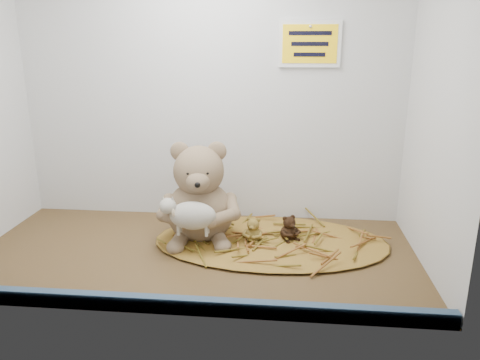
# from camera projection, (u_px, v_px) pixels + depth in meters

# --- Properties ---
(alcove_shell) EXTENTS (1.20, 0.60, 0.90)m
(alcove_shell) POSITION_uv_depth(u_px,v_px,m) (197.00, 84.00, 1.24)
(alcove_shell) COLOR #3F2D15
(alcove_shell) RESTS_ON ground
(front_rail) EXTENTS (1.19, 0.02, 0.04)m
(front_rail) POSITION_uv_depth(u_px,v_px,m) (170.00, 304.00, 1.00)
(front_rail) COLOR #355165
(front_rail) RESTS_ON shelf_floor
(straw_bed) EXTENTS (0.67, 0.39, 0.01)m
(straw_bed) POSITION_uv_depth(u_px,v_px,m) (271.00, 241.00, 1.34)
(straw_bed) COLOR brown
(straw_bed) RESTS_ON shelf_floor
(main_teddy) EXTENTS (0.27, 0.28, 0.29)m
(main_teddy) POSITION_uv_depth(u_px,v_px,m) (199.00, 192.00, 1.34)
(main_teddy) COLOR #896E54
(main_teddy) RESTS_ON shelf_floor
(toy_lamb) EXTENTS (0.16, 0.10, 0.11)m
(toy_lamb) POSITION_uv_depth(u_px,v_px,m) (193.00, 216.00, 1.25)
(toy_lamb) COLOR beige
(toy_lamb) RESTS_ON main_teddy
(mini_teddy_tan) EXTENTS (0.07, 0.07, 0.07)m
(mini_teddy_tan) POSITION_uv_depth(u_px,v_px,m) (253.00, 228.00, 1.32)
(mini_teddy_tan) COLOR olive
(mini_teddy_tan) RESTS_ON straw_bed
(mini_teddy_brown) EXTENTS (0.08, 0.08, 0.07)m
(mini_teddy_brown) POSITION_uv_depth(u_px,v_px,m) (289.00, 227.00, 1.34)
(mini_teddy_brown) COLOR black
(mini_teddy_brown) RESTS_ON straw_bed
(wall_sign) EXTENTS (0.16, 0.01, 0.11)m
(wall_sign) POSITION_uv_depth(u_px,v_px,m) (310.00, 44.00, 1.37)
(wall_sign) COLOR yellow
(wall_sign) RESTS_ON back_wall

